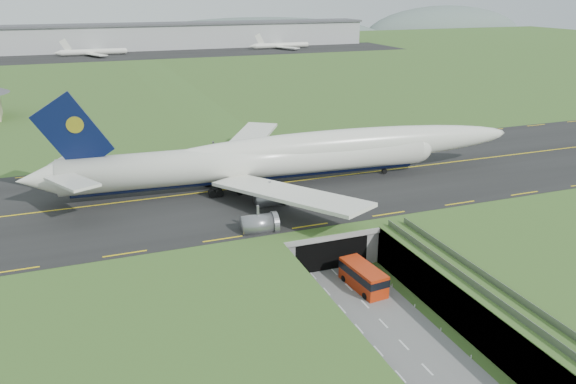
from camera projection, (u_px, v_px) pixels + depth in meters
name	position (u px, v px, depth m)	size (l,w,h in m)	color
ground	(355.00, 295.00, 79.67)	(900.00, 900.00, 0.00)	#3D5823
airfield_deck	(356.00, 276.00, 78.64)	(800.00, 800.00, 6.00)	gray
trench_road	(381.00, 322.00, 73.03)	(12.00, 75.00, 0.20)	slate
taxiway	(277.00, 184.00, 106.64)	(800.00, 44.00, 0.18)	black
tunnel_portal	(310.00, 229.00, 93.24)	(17.00, 22.30, 6.00)	gray
guideway	(518.00, 317.00, 64.66)	(3.00, 53.00, 7.05)	#A8A8A3
jumbo_jet	(287.00, 157.00, 104.80)	(94.60, 60.75, 20.13)	silver
shuttle_tram	(363.00, 277.00, 80.74)	(4.04, 8.78, 3.44)	#BC2C0C
cargo_terminal	(130.00, 37.00, 338.47)	(320.00, 67.00, 15.60)	#B2B2B2
distant_hills	(193.00, 45.00, 480.85)	(700.00, 91.00, 60.00)	slate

